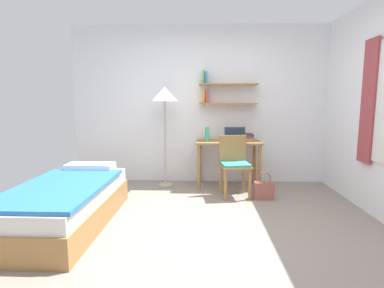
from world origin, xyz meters
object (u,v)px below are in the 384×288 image
Objects in this scene: laptop at (235,137)px; desk_chair at (234,162)px; water_bottle at (207,134)px; book_stack at (247,137)px; desk at (228,150)px; handbag at (264,190)px; bed at (67,203)px; standing_lamp at (165,99)px.

desk_chair is at bearing -96.51° from laptop.
water_bottle is 1.00× the size of book_stack.
desk reaches higher than handbag.
desk_chair is at bearing -47.07° from water_bottle.
desk_chair reaches higher than bed.
desk is at bearing -171.45° from book_stack.
desk is 1.29m from standing_lamp.
book_stack is (0.65, 0.12, -0.06)m from water_bottle.
book_stack is at bearing 3.09° from standing_lamp.
desk_chair is 0.60m from laptop.
standing_lamp is at bearing -176.91° from book_stack.
bed is at bearing -135.34° from water_bottle.
water_bottle is at bearing 144.44° from handbag.
desk is at bearing -169.35° from laptop.
standing_lamp reaches higher than bed.
book_stack reaches higher than desk.
bed is 1.82× the size of desk.
book_stack is (2.20, 1.66, 0.55)m from bed.
desk_chair is at bearing 159.79° from handbag.
standing_lamp is 4.13× the size of handbag.
bed is at bearing -142.98° from book_stack.
desk is 0.44m from water_bottle.
standing_lamp is 6.62× the size of book_stack.
desk is 3.00× the size of laptop.
desk_chair is (1.94, 1.12, 0.25)m from bed.
bed is 1.17× the size of standing_lamp.
book_stack is at bearing 102.00° from handbag.
desk_chair is 0.55× the size of standing_lamp.
bed is at bearing -150.12° from desk_chair.
desk is 2.66× the size of handbag.
bed is 2.27m from water_bottle.
desk_chair is 1.47m from standing_lamp.
desk_chair reaches higher than handbag.
handbag is (0.45, -0.65, -0.46)m from desk.
book_stack is (0.26, 0.54, 0.30)m from desk_chair.
handbag is (0.35, -0.67, -0.66)m from laptop.
handbag is at bearing -20.21° from desk_chair.
book_stack is at bearing 10.86° from water_bottle.
handbag is at bearing -62.59° from laptop.
book_stack is 0.97m from handbag.
water_bottle is at bearing -4.58° from standing_lamp.
desk is 0.37m from book_stack.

